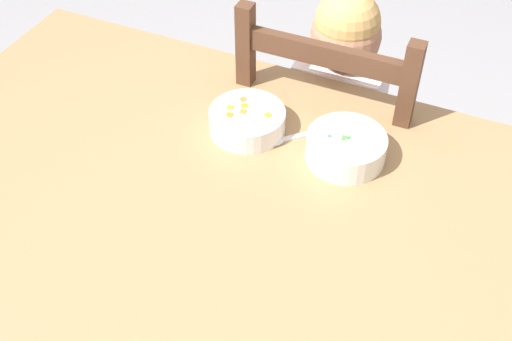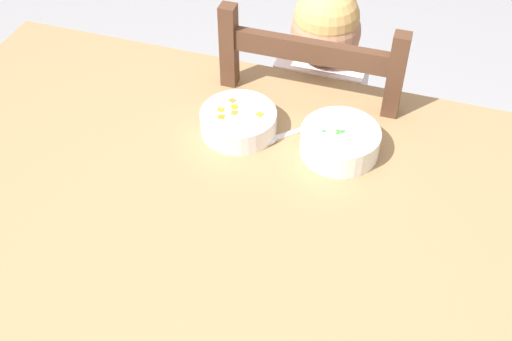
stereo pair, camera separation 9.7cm
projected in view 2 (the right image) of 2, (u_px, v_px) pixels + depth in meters
The scene contains 6 objects.
dining_table at pixel (236, 241), 1.33m from camera, with size 1.52×0.95×0.76m.
dining_chair at pixel (314, 154), 1.82m from camera, with size 0.42×0.42×0.97m.
child_figure at pixel (317, 107), 1.70m from camera, with size 0.32×0.31×0.96m.
bowl_of_peas at pixel (340, 141), 1.37m from camera, with size 0.17×0.17×0.06m.
bowl_of_carrots at pixel (238, 121), 1.42m from camera, with size 0.17×0.17×0.05m.
spoon at pixel (273, 138), 1.41m from camera, with size 0.11×0.11×0.01m.
Camera 2 is at (0.30, -0.80, 1.70)m, focal length 45.99 mm.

